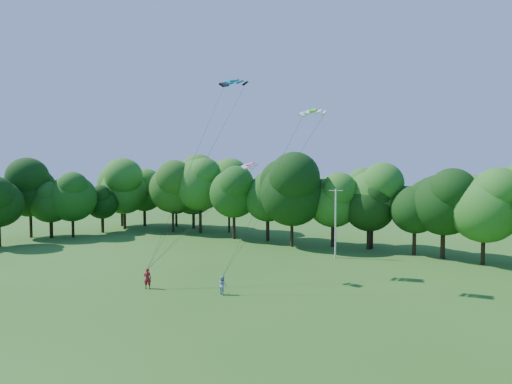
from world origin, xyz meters
The scene contains 10 objects.
ground centered at (0.00, 0.00, 0.00)m, with size 160.00×160.00×0.00m, color #265617.
utility_pole centered at (0.73, 30.24, 4.35)m, with size 1.69×0.35×8.48m.
kite_flyer_left centered at (-7.94, 8.55, 0.93)m, with size 0.68×0.44×1.85m, color maroon.
kite_flyer_right centered at (-1.28, 11.11, 0.81)m, with size 0.79×0.61×1.62m, color #98AFD4.
kite_teal centered at (-5.22, 17.94, 19.95)m, with size 3.17×2.21×0.57m.
kite_green centered at (4.07, 17.42, 16.01)m, with size 2.60×1.60×0.52m.
kite_pink centered at (-2.03, 16.23, 11.27)m, with size 1.74×0.96×0.40m.
tree_back_west centered at (-31.11, 33.56, 8.12)m, with size 8.94×8.94×13.00m.
tree_back_center centered at (2.21, 37.97, 6.88)m, with size 7.58×7.58×11.03m.
tree_flank_west centered at (-42.43, 18.13, 6.33)m, with size 6.98×6.98×10.15m.
Camera 1 is at (20.42, -14.98, 10.54)m, focal length 28.00 mm.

